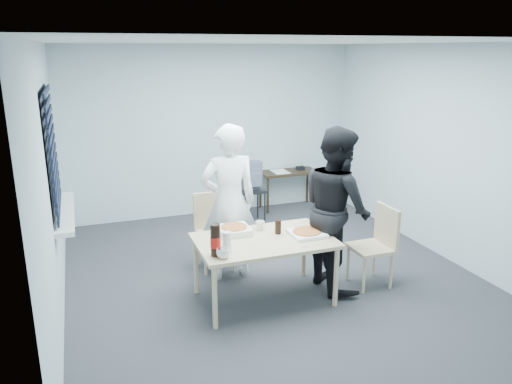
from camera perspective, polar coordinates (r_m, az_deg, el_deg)
name	(u,v)px	position (r m, az deg, el deg)	size (l,w,h in m)	color
room	(55,161)	(5.44, -21.98, 3.33)	(5.00, 5.00, 5.00)	#2F2F34
dining_table	(264,244)	(5.10, 0.95, -6.01)	(1.38, 0.88, 0.67)	beige
chair_far	(213,225)	(5.97, -4.91, -3.76)	(0.42, 0.42, 0.89)	beige
chair_right	(378,240)	(5.65, 13.75, -5.36)	(0.42, 0.42, 0.89)	beige
person_white	(229,203)	(5.54, -3.11, -1.23)	(0.65, 0.42, 1.77)	white
person_black	(336,208)	(5.41, 9.17, -1.86)	(0.86, 0.47, 1.77)	black
side_table	(288,176)	(8.12, 3.73, 1.86)	(0.93, 0.41, 0.62)	#302013
stool	(252,196)	(7.42, -0.50, -0.41)	(0.39, 0.39, 0.54)	black
backpack	(252,176)	(7.32, -0.48, 1.88)	(0.29, 0.21, 0.41)	slate
pizza_box_a	(234,230)	(5.22, -2.51, -4.35)	(0.32, 0.32, 0.08)	white
pizza_box_b	(307,233)	(5.20, 5.81, -4.68)	(0.34, 0.34, 0.05)	white
mug_a	(223,253)	(4.63, -3.79, -6.98)	(0.12, 0.12, 0.10)	white
mug_b	(260,225)	(5.32, 0.47, -3.85)	(0.10, 0.10, 0.09)	white
cola_glass	(278,227)	(5.20, 2.54, -4.00)	(0.07, 0.07, 0.15)	black
soda_bottle	(215,241)	(4.65, -4.66, -5.55)	(0.10, 0.10, 0.31)	black
plastic_cups	(227,242)	(4.76, -3.35, -5.68)	(0.08, 0.08, 0.19)	silver
rubber_band	(305,247)	(4.90, 5.59, -6.27)	(0.05, 0.05, 0.00)	red
papers	(280,172)	(8.05, 2.76, 2.34)	(0.24, 0.33, 0.01)	white
black_box	(300,168)	(8.21, 5.09, 2.75)	(0.13, 0.09, 0.06)	black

